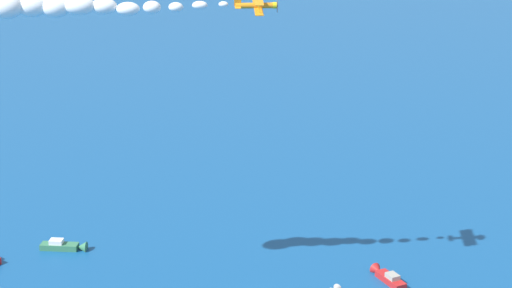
% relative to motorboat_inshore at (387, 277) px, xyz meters
% --- Properties ---
extents(motorboat_inshore, '(8.86, 3.54, 2.50)m').
position_rel_motorboat_inshore_xyz_m(motorboat_inshore, '(0.00, 0.00, 0.00)').
color(motorboat_inshore, '#B21E1E').
rests_on(motorboat_inshore, ground_plane).
extents(motorboat_trailing, '(7.52, 8.46, 2.62)m').
position_rel_motorboat_inshore_xyz_m(motorboat_trailing, '(-45.18, -42.69, 0.03)').
color(motorboat_trailing, '#33704C').
rests_on(motorboat_trailing, ground_plane).
extents(biplane_lead, '(7.04, 7.04, 3.68)m').
position_rel_motorboat_inshore_xyz_m(biplane_lead, '(-7.48, -23.25, 50.25)').
color(biplane_lead, orange).
extents(smoke_trail_lead, '(20.46, 33.45, 4.54)m').
position_rel_motorboat_inshore_xyz_m(smoke_trail_lead, '(-23.09, -49.75, 50.33)').
color(smoke_trail_lead, white).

